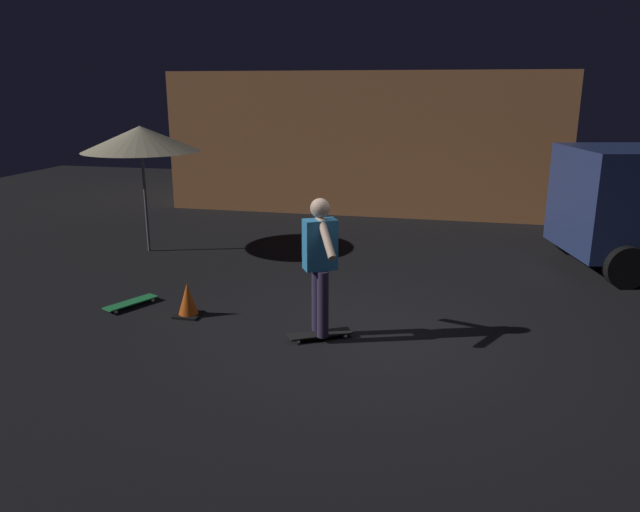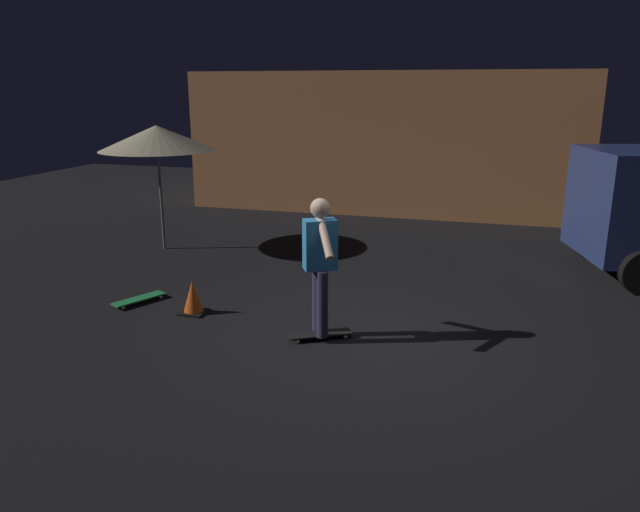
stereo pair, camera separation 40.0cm
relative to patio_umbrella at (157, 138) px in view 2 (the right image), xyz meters
The scene contains 7 objects.
ground_plane 5.87m from the patio_umbrella, 34.89° to the right, with size 28.00×28.00×0.00m, color black.
low_building 6.80m from the patio_umbrella, 61.13° to the left, with size 9.39×3.95×3.32m.
patio_umbrella is the anchor object (origin of this frame).
skateboard_ridden 5.58m from the patio_umbrella, 39.17° to the right, with size 0.78×0.56×0.07m.
skateboard_spare 3.64m from the patio_umbrella, 66.68° to the right, with size 0.52×0.79×0.07m.
skater 5.31m from the patio_umbrella, 39.17° to the right, with size 0.57×0.89×1.67m.
traffic_cone 4.08m from the patio_umbrella, 53.90° to the right, with size 0.34×0.34×0.46m.
Camera 2 is at (1.45, -6.77, 2.98)m, focal length 34.14 mm.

